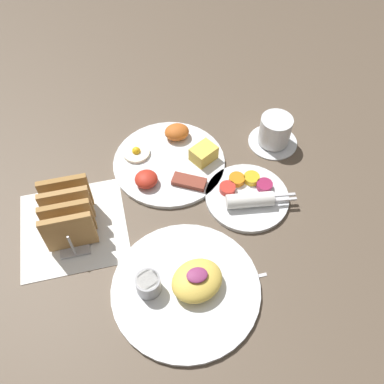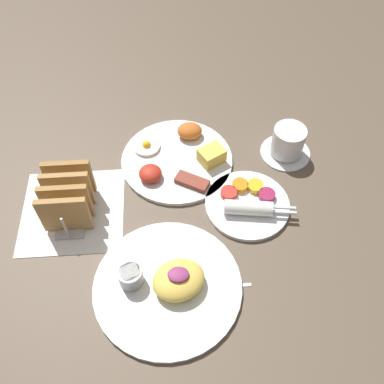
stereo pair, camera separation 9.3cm
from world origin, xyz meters
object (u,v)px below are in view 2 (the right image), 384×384
(plate_breakfast, at_px, (178,158))
(plate_foreground, at_px, (166,284))
(plate_condiments, at_px, (248,203))
(toast_rack, at_px, (68,197))
(coffee_cup, at_px, (288,143))

(plate_breakfast, relative_size, plate_foreground, 0.92)
(plate_condiments, bearing_deg, plate_breakfast, 135.27)
(plate_condiments, height_order, toast_rack, toast_rack)
(coffee_cup, bearing_deg, plate_foreground, -132.38)
(plate_condiments, bearing_deg, coffee_cup, 52.44)
(plate_breakfast, xyz_separation_m, coffee_cup, (0.26, 0.01, 0.02))
(plate_breakfast, bearing_deg, plate_condiments, -44.73)
(toast_rack, bearing_deg, plate_condiments, -2.16)
(plate_condiments, bearing_deg, plate_foreground, -135.92)
(plate_breakfast, xyz_separation_m, plate_condiments, (0.14, -0.14, -0.00))
(plate_breakfast, xyz_separation_m, toast_rack, (-0.24, -0.13, 0.04))
(coffee_cup, bearing_deg, toast_rack, -164.83)
(plate_breakfast, xyz_separation_m, plate_foreground, (-0.04, -0.32, 0.00))
(plate_foreground, xyz_separation_m, coffee_cup, (0.30, 0.33, 0.02))
(plate_foreground, distance_m, coffee_cup, 0.44)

